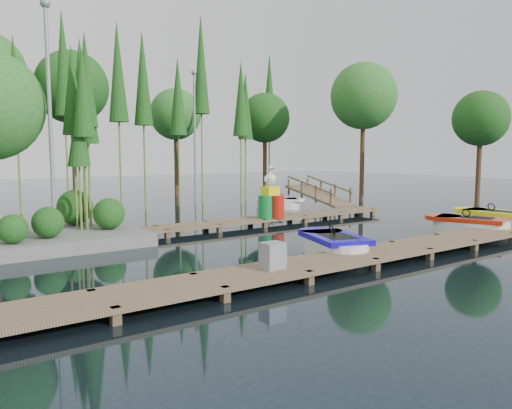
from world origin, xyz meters
TOP-DOWN VIEW (x-y plane):
  - ground_plane at (0.00, 0.00)m, footprint 90.00×90.00m
  - near_dock at (0.00, -4.50)m, footprint 18.00×1.50m
  - far_dock at (1.00, 2.50)m, footprint 15.00×1.20m
  - island at (-6.30, 3.29)m, footprint 6.20×4.20m
  - tree_screen at (-2.04, 10.60)m, footprint 34.42×18.53m
  - lamp_island at (-5.50, 2.50)m, footprint 0.30×0.30m
  - lamp_rear at (4.00, 11.00)m, footprint 0.30×0.30m
  - ramp at (9.00, 6.50)m, footprint 1.50×3.94m
  - boat_blue at (0.40, -3.28)m, footprint 2.09×3.06m
  - boat_red at (6.89, -3.37)m, footprint 2.15×3.08m
  - boat_yellow_near at (9.31, -2.94)m, footprint 1.49×2.99m
  - boat_white_far at (6.37, 6.63)m, footprint 2.68×2.28m
  - utility_cabinet at (-2.66, -4.50)m, footprint 0.48×0.41m
  - yellow_barrel at (2.60, 2.50)m, footprint 0.62×0.62m
  - drum_cluster at (2.58, 2.35)m, footprint 1.18×1.08m
  - seagull_post at (3.20, 2.50)m, footprint 0.52×0.28m

SIDE VIEW (x-z plane):
  - ground_plane at x=0.00m, z-range 0.00..0.00m
  - far_dock at x=1.00m, z-range -0.02..0.48m
  - near_dock at x=0.00m, z-range -0.02..0.48m
  - boat_white_far at x=6.37m, z-range -0.32..0.85m
  - boat_blue at x=0.40m, z-range -0.20..0.75m
  - boat_red at x=6.89m, z-range -0.20..0.75m
  - boat_yellow_near at x=9.31m, z-range -0.21..0.77m
  - ramp at x=9.00m, z-range -0.16..1.33m
  - utility_cabinet at x=-2.66m, z-range 0.30..0.89m
  - yellow_barrel at x=2.60m, z-range 0.30..1.24m
  - seagull_post at x=3.20m, z-range 0.45..1.28m
  - drum_cluster at x=2.58m, z-range -0.12..1.91m
  - island at x=-6.30m, z-range -0.19..6.56m
  - lamp_island at x=-5.50m, z-range 0.64..7.89m
  - lamp_rear at x=4.00m, z-range 0.64..7.89m
  - tree_screen at x=-2.04m, z-range 0.96..11.27m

